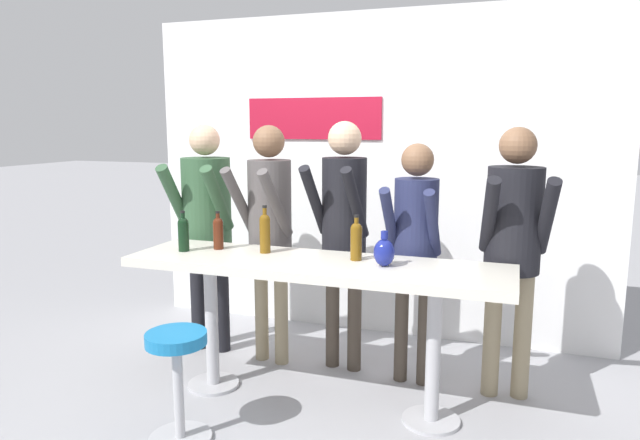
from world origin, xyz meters
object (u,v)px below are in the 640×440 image
wine_bottle_1 (183,232)px  decorative_vase (384,252)px  person_far_left (206,213)px  person_center (415,235)px  bar_stool (177,370)px  wine_bottle_3 (218,232)px  wine_bottle_2 (356,239)px  tasting_table (315,282)px  person_center_right (513,233)px  wine_bottle_0 (265,231)px  person_left (269,216)px  person_center_left (344,216)px

wine_bottle_1 → decorative_vase: wine_bottle_1 is taller
person_far_left → person_center: size_ratio=1.07×
bar_stool → decorative_vase: size_ratio=3.02×
wine_bottle_3 → decorative_vase: 1.21m
wine_bottle_3 → decorative_vase: bearing=-4.7°
bar_stool → person_center: (1.15, 1.21, 0.64)m
wine_bottle_2 → decorative_vase: size_ratio=1.34×
wine_bottle_3 → decorative_vase: wine_bottle_3 is taller
tasting_table → bar_stool: 1.00m
person_center_right → wine_bottle_3: (-1.95, -0.41, -0.04)m
person_far_left → wine_bottle_1: (0.17, -0.61, -0.03)m
wine_bottle_0 → bar_stool: bearing=-103.6°
person_left → wine_bottle_1: person_left is taller
tasting_table → person_center: person_center is taller
tasting_table → person_center_left: 0.68m
person_center_right → wine_bottle_0: bearing=-173.7°
wine_bottle_0 → wine_bottle_3: wine_bottle_0 is taller
person_center_right → wine_bottle_3: size_ratio=6.81×
wine_bottle_0 → wine_bottle_3: bearing=-179.9°
wine_bottle_2 → person_far_left: bearing=161.0°
person_center_right → person_center: bearing=172.0°
person_far_left → decorative_vase: person_far_left is taller
wine_bottle_1 → wine_bottle_2: wine_bottle_2 is taller
wine_bottle_0 → wine_bottle_3: (-0.36, -0.00, -0.02)m
person_far_left → person_center: bearing=-4.6°
wine_bottle_0 → decorative_vase: 0.85m
wine_bottle_2 → decorative_vase: 0.23m
person_center_right → person_left: bearing=171.7°
bar_stool → wine_bottle_3: 1.05m
wine_bottle_2 → wine_bottle_3: bearing=179.9°
person_center → wine_bottle_3: person_center is taller
wine_bottle_3 → person_center: bearing=17.3°
bar_stool → person_center: person_center is taller
person_center_left → wine_bottle_1: size_ratio=6.62×
bar_stool → wine_bottle_3: (-0.16, 0.80, 0.66)m
wine_bottle_0 → wine_bottle_3: 0.36m
tasting_table → wine_bottle_0: size_ratio=7.61×
wine_bottle_3 → tasting_table: bearing=-8.4°
person_left → wine_bottle_1: size_ratio=6.52×
person_center_right → wine_bottle_0: (-1.59, -0.40, -0.02)m
wine_bottle_1 → wine_bottle_3: (0.19, 0.14, -0.01)m
decorative_vase → person_center_right: bearing=34.2°
wine_bottle_0 → wine_bottle_2: size_ratio=1.11×
bar_stool → person_left: bearing=88.1°
bar_stool → decorative_vase: bearing=34.1°
person_left → person_center_right: size_ratio=1.00×
person_far_left → person_left: (0.57, -0.06, 0.02)m
person_far_left → person_center: 1.68m
person_center_left → person_far_left: bearing=-173.5°
person_left → decorative_vase: bearing=-19.3°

